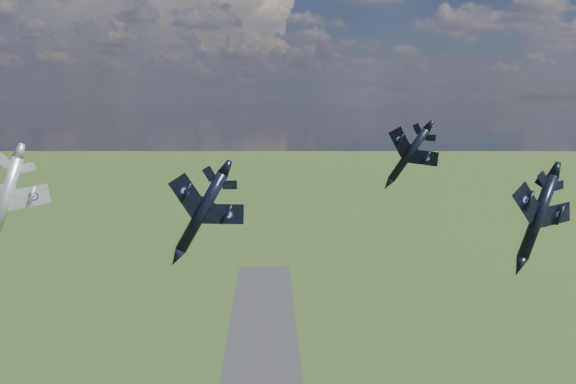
{
  "coord_description": "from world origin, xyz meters",
  "views": [
    {
      "loc": [
        2.91,
        -54.58,
        94.02
      ],
      "look_at": [
        5.35,
        16.56,
        82.04
      ],
      "focal_mm": 35.0,
      "sensor_mm": 36.0,
      "label": 1
    }
  ],
  "objects_px": {
    "jet_right_navy": "(538,217)",
    "jet_left_silver": "(5,199)",
    "jet_lead_navy": "(202,212)",
    "jet_high_navy": "(409,155)"
  },
  "relations": [
    {
      "from": "jet_right_navy",
      "to": "jet_left_silver",
      "type": "bearing_deg",
      "value": 149.11
    },
    {
      "from": "jet_lead_navy",
      "to": "jet_left_silver",
      "type": "height_order",
      "value": "jet_left_silver"
    },
    {
      "from": "jet_high_navy",
      "to": "jet_left_silver",
      "type": "xyz_separation_m",
      "value": [
        -54.4,
        -21.33,
        -3.11
      ]
    },
    {
      "from": "jet_lead_navy",
      "to": "jet_right_navy",
      "type": "relative_size",
      "value": 1.27
    },
    {
      "from": "jet_high_navy",
      "to": "jet_left_silver",
      "type": "bearing_deg",
      "value": -134.55
    },
    {
      "from": "jet_lead_navy",
      "to": "jet_left_silver",
      "type": "bearing_deg",
      "value": -171.71
    },
    {
      "from": "jet_right_navy",
      "to": "jet_high_navy",
      "type": "distance_m",
      "value": 33.51
    },
    {
      "from": "jet_high_navy",
      "to": "jet_left_silver",
      "type": "relative_size",
      "value": 0.92
    },
    {
      "from": "jet_lead_navy",
      "to": "jet_high_navy",
      "type": "xyz_separation_m",
      "value": [
        31.25,
        17.22,
        5.63
      ]
    },
    {
      "from": "jet_lead_navy",
      "to": "jet_left_silver",
      "type": "relative_size",
      "value": 1.08
    }
  ]
}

